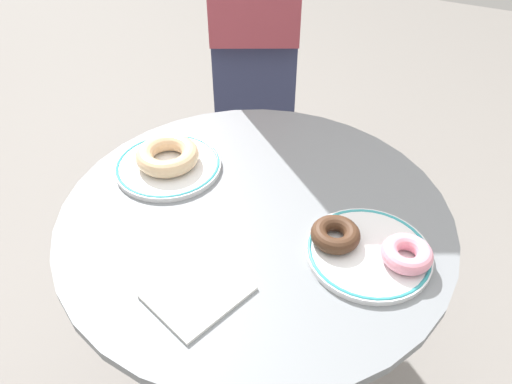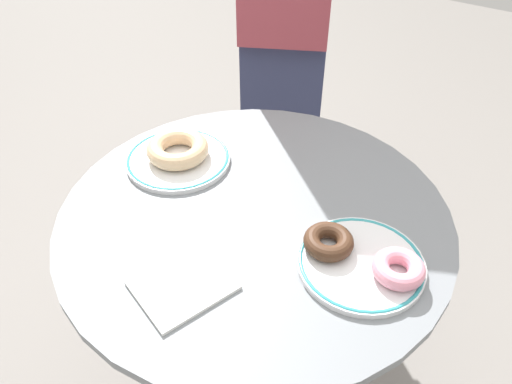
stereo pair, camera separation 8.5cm
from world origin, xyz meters
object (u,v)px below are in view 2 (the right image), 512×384
at_px(cafe_table, 255,290).
at_px(donut_chocolate, 328,242).
at_px(plate_right, 361,263).
at_px(person_figure, 287,33).
at_px(paper_napkin, 181,284).
at_px(plate_left, 178,159).
at_px(donut_glazed, 178,149).
at_px(donut_pink_frosted, 398,268).

height_order(cafe_table, donut_chocolate, donut_chocolate).
xyz_separation_m(plate_right, person_figure, (-0.52, 0.66, 0.02)).
distance_m(plate_right, paper_napkin, 0.28).
bearing_deg(plate_left, donut_chocolate, -9.16).
xyz_separation_m(plate_left, donut_chocolate, (0.36, -0.06, 0.02)).
xyz_separation_m(donut_glazed, donut_chocolate, (0.36, -0.06, -0.00)).
xyz_separation_m(plate_right, donut_glazed, (-0.41, 0.06, 0.02)).
height_order(cafe_table, paper_napkin, paper_napkin).
xyz_separation_m(plate_left, donut_glazed, (-0.00, 0.00, 0.02)).
bearing_deg(donut_glazed, cafe_table, -11.83).
height_order(plate_right, donut_glazed, donut_glazed).
bearing_deg(person_figure, donut_pink_frosted, -48.66).
xyz_separation_m(plate_right, paper_napkin, (-0.21, -0.18, -0.00)).
bearing_deg(person_figure, cafe_table, -64.20).
relative_size(plate_left, plate_right, 1.03).
relative_size(donut_glazed, donut_pink_frosted, 1.52).
bearing_deg(plate_left, cafe_table, -11.18).
xyz_separation_m(cafe_table, donut_pink_frosted, (0.26, -0.01, 0.24)).
bearing_deg(donut_chocolate, paper_napkin, -130.44).
distance_m(cafe_table, plate_left, 0.31).
bearing_deg(plate_left, person_figure, 99.79).
relative_size(plate_right, donut_pink_frosted, 2.50).
bearing_deg(donut_glazed, plate_right, -7.86).
distance_m(donut_glazed, donut_pink_frosted, 0.47).
bearing_deg(paper_napkin, donut_pink_frosted, 35.11).
relative_size(donut_pink_frosted, donut_chocolate, 1.00).
relative_size(plate_right, donut_chocolate, 2.50).
distance_m(paper_napkin, person_figure, 0.89).
relative_size(plate_left, donut_glazed, 1.69).
distance_m(donut_chocolate, paper_napkin, 0.24).
xyz_separation_m(paper_napkin, person_figure, (-0.31, 0.84, 0.03)).
bearing_deg(cafe_table, plate_right, -3.79).
bearing_deg(donut_pink_frosted, plate_right, -175.74).
bearing_deg(donut_chocolate, person_figure, 124.96).
bearing_deg(donut_chocolate, plate_left, 170.84).
xyz_separation_m(donut_pink_frosted, donut_chocolate, (-0.11, -0.01, 0.00)).
bearing_deg(plate_right, cafe_table, 176.21).
height_order(donut_pink_frosted, donut_chocolate, same).
distance_m(donut_pink_frosted, donut_chocolate, 0.11).
relative_size(cafe_table, paper_napkin, 5.61).
xyz_separation_m(plate_right, donut_pink_frosted, (0.06, 0.00, 0.02)).
relative_size(plate_right, donut_glazed, 1.65).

